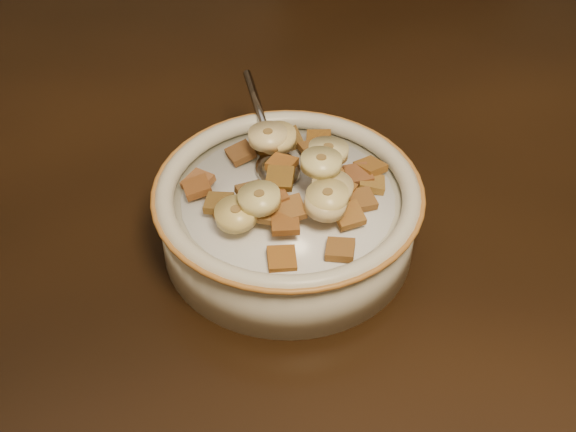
{
  "coord_description": "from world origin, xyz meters",
  "views": [
    {
      "loc": [
        -0.15,
        -0.44,
        1.21
      ],
      "look_at": [
        -0.14,
        0.02,
        0.78
      ],
      "focal_mm": 50.0,
      "sensor_mm": 36.0,
      "label": 1
    }
  ],
  "objects_px": {
    "chair": "(420,91)",
    "cereal_bowl": "(288,222)",
    "table": "(460,272)",
    "spoon": "(278,169)"
  },
  "relations": [
    {
      "from": "spoon",
      "to": "table",
      "type": "bearing_deg",
      "value": 148.96
    },
    {
      "from": "cereal_bowl",
      "to": "table",
      "type": "bearing_deg",
      "value": -6.69
    },
    {
      "from": "chair",
      "to": "spoon",
      "type": "bearing_deg",
      "value": -134.72
    },
    {
      "from": "table",
      "to": "chair",
      "type": "bearing_deg",
      "value": 82.05
    },
    {
      "from": "chair",
      "to": "spoon",
      "type": "relative_size",
      "value": 20.9
    },
    {
      "from": "chair",
      "to": "cereal_bowl",
      "type": "bearing_deg",
      "value": -133.01
    },
    {
      "from": "table",
      "to": "spoon",
      "type": "distance_m",
      "value": 0.17
    },
    {
      "from": "table",
      "to": "spoon",
      "type": "relative_size",
      "value": 29.25
    },
    {
      "from": "chair",
      "to": "cereal_bowl",
      "type": "height_order",
      "value": "chair"
    },
    {
      "from": "table",
      "to": "cereal_bowl",
      "type": "xyz_separation_m",
      "value": [
        -0.14,
        0.02,
        0.04
      ]
    }
  ]
}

